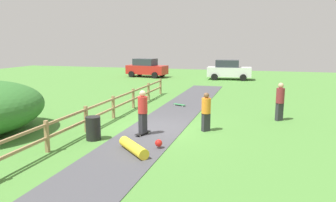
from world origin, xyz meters
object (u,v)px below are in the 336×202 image
skater_fallen (135,147)px  bystander_orange (206,110)px  bystander_maroon (280,100)px  parked_car_red (146,68)px  skater_riding (143,110)px  skateboard_loose (179,105)px  trash_bin (93,128)px  parked_car_white (229,70)px

skater_fallen → bystander_orange: bearing=61.3°
skater_fallen → bystander_maroon: 7.85m
bystander_maroon → parked_car_red: size_ratio=0.41×
skater_riding → skateboard_loose: size_ratio=2.21×
skater_fallen → trash_bin: bearing=155.6°
trash_bin → skateboard_loose: 7.44m
parked_car_red → skater_fallen: bearing=-71.2°
parked_car_red → parked_car_white: same height
trash_bin → bystander_maroon: bystander_maroon is taller
bystander_orange → parked_car_white: 19.08m
bystander_orange → parked_car_red: size_ratio=0.37×
bystander_orange → parked_car_white: bearing=92.8°
parked_car_red → bystander_maroon: bearing=-52.5°
bystander_maroon → parked_car_white: parked_car_white is taller
parked_car_white → skater_fallen: bearing=-92.2°
parked_car_white → trash_bin: bearing=-97.9°
skateboard_loose → parked_car_red: parked_car_red is taller
skater_fallen → skateboard_loose: bearing=93.7°
skater_riding → parked_car_white: bearing=86.2°
bystander_orange → skater_fallen: bearing=-118.7°
parked_car_white → bystander_orange: bearing=-87.2°
skater_riding → skater_fallen: size_ratio=1.17×
skater_fallen → bystander_maroon: (4.86, 6.11, 0.80)m
parked_car_red → bystander_orange: bearing=-63.6°
trash_bin → bystander_maroon: 8.67m
bystander_maroon → parked_car_white: bearing=103.7°
skater_riding → skater_fallen: skater_riding is taller
skater_riding → skateboard_loose: skater_riding is taller
skater_riding → trash_bin: bearing=-145.7°
bystander_maroon → parked_car_white: size_ratio=0.42×
skater_fallen → skateboard_loose: (-0.53, 8.21, -0.11)m
parked_car_white → bystander_maroon: bearing=-76.3°
trash_bin → skateboard_loose: bearing=77.9°
parked_car_white → parked_car_red: bearing=179.9°
skateboard_loose → skater_riding: bearing=-89.6°
skater_riding → skateboard_loose: 6.24m
trash_bin → bystander_maroon: (6.94, 5.16, 0.55)m
trash_bin → skater_fallen: bearing=-24.4°
bystander_maroon → parked_car_red: (-12.50, 16.29, -0.04)m
skateboard_loose → parked_car_white: 14.28m
bystander_orange → parked_car_white: (-0.95, 19.06, 0.07)m
bystander_orange → trash_bin: bearing=-148.7°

